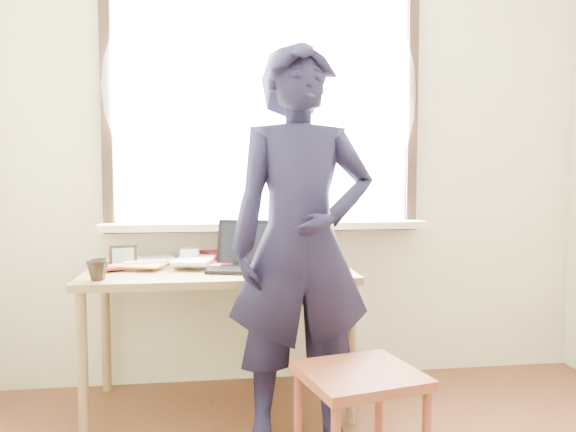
{
  "coord_description": "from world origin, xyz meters",
  "views": [
    {
      "loc": [
        -0.51,
        -1.28,
        1.22
      ],
      "look_at": [
        -0.21,
        0.95,
        1.05
      ],
      "focal_mm": 35.0,
      "sensor_mm": 36.0,
      "label": 1
    }
  ],
  "objects": [
    {
      "name": "mug_white",
      "position": [
        -0.63,
        1.81,
        0.77
      ],
      "size": [
        0.15,
        0.15,
        0.09
      ],
      "primitive_type": "imported",
      "rotation": [
        0.0,
        0.0,
        0.65
      ],
      "color": "white",
      "rests_on": "desk"
    },
    {
      "name": "person",
      "position": [
        -0.11,
        1.2,
        0.9
      ],
      "size": [
        0.67,
        0.44,
        1.81
      ],
      "primitive_type": "imported",
      "rotation": [
        0.0,
        0.0,
        0.02
      ],
      "color": "black",
      "rests_on": "ground"
    },
    {
      "name": "work_chair",
      "position": [
        0.06,
        0.81,
        0.38
      ],
      "size": [
        0.52,
        0.51,
        0.45
      ],
      "color": "brown",
      "rests_on": "ground"
    },
    {
      "name": "laptop",
      "position": [
        -0.32,
        1.6,
        0.79
      ],
      "size": [
        0.43,
        0.38,
        0.25
      ],
      "color": "black",
      "rests_on": "desk"
    },
    {
      "name": "mouse",
      "position": [
        -0.0,
        1.53,
        0.75
      ],
      "size": [
        0.08,
        0.06,
        0.03
      ],
      "primitive_type": "ellipsoid",
      "color": "black",
      "rests_on": "desk"
    },
    {
      "name": "picture_frame",
      "position": [
        -0.97,
        1.73,
        0.79
      ],
      "size": [
        0.14,
        0.04,
        0.11
      ],
      "color": "black",
      "rests_on": "desk"
    },
    {
      "name": "desk",
      "position": [
        -0.47,
        1.63,
        0.65
      ],
      "size": [
        1.36,
        0.68,
        0.73
      ],
      "color": "olive",
      "rests_on": "ground"
    },
    {
      "name": "book_a",
      "position": [
        -0.91,
        1.85,
        0.74
      ],
      "size": [
        0.28,
        0.32,
        0.02
      ],
      "primitive_type": "imported",
      "rotation": [
        0.0,
        0.0,
        0.43
      ],
      "color": "white",
      "rests_on": "desk"
    },
    {
      "name": "mug_dark",
      "position": [
        -1.04,
        1.4,
        0.78
      ],
      "size": [
        0.1,
        0.1,
        0.1
      ],
      "primitive_type": "imported",
      "rotation": [
        0.0,
        0.0,
        -0.0
      ],
      "color": "black",
      "rests_on": "desk"
    },
    {
      "name": "desk_clutter",
      "position": [
        -0.72,
        1.84,
        0.75
      ],
      "size": [
        0.67,
        0.46,
        0.04
      ],
      "color": "#F49D39",
      "rests_on": "desk"
    },
    {
      "name": "book_b",
      "position": [
        -0.07,
        1.86,
        0.74
      ],
      "size": [
        0.19,
        0.24,
        0.02
      ],
      "primitive_type": "imported",
      "rotation": [
        0.0,
        0.0,
        -0.17
      ],
      "color": "white",
      "rests_on": "desk"
    },
    {
      "name": "room_shell",
      "position": [
        -0.02,
        0.2,
        1.64
      ],
      "size": [
        3.52,
        4.02,
        2.61
      ],
      "color": "beige",
      "rests_on": "ground"
    }
  ]
}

